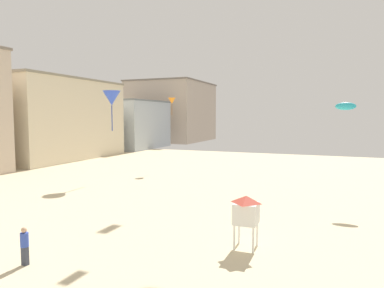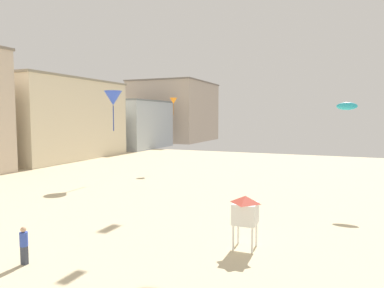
{
  "view_description": "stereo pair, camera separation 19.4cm",
  "coord_description": "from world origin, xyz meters",
  "px_view_note": "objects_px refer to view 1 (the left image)",
  "views": [
    {
      "loc": [
        12.41,
        1.48,
        6.3
      ],
      "look_at": [
        4.66,
        20.6,
        4.63
      ],
      "focal_mm": 32.17,
      "sensor_mm": 36.0,
      "label": 1
    },
    {
      "loc": [
        12.59,
        1.55,
        6.3
      ],
      "look_at": [
        4.66,
        20.6,
        4.63
      ],
      "focal_mm": 32.17,
      "sensor_mm": 36.0,
      "label": 2
    }
  ],
  "objects_px": {
    "kite_flyer": "(25,244)",
    "kite_blue_delta": "(112,98)",
    "lifeguard_stand": "(246,210)",
    "kite_cyan_parafoil": "(346,106)",
    "kite_orange_delta": "(172,101)"
  },
  "relations": [
    {
      "from": "kite_blue_delta",
      "to": "lifeguard_stand",
      "type": "bearing_deg",
      "value": -37.87
    },
    {
      "from": "kite_orange_delta",
      "to": "kite_flyer",
      "type": "bearing_deg",
      "value": -77.59
    },
    {
      "from": "kite_blue_delta",
      "to": "kite_cyan_parafoil",
      "type": "distance_m",
      "value": 21.19
    },
    {
      "from": "kite_cyan_parafoil",
      "to": "kite_flyer",
      "type": "bearing_deg",
      "value": -126.51
    },
    {
      "from": "kite_orange_delta",
      "to": "lifeguard_stand",
      "type": "bearing_deg",
      "value": -56.86
    },
    {
      "from": "kite_cyan_parafoil",
      "to": "kite_orange_delta",
      "type": "bearing_deg",
      "value": 152.36
    },
    {
      "from": "kite_blue_delta",
      "to": "kite_cyan_parafoil",
      "type": "bearing_deg",
      "value": -2.61
    },
    {
      "from": "kite_flyer",
      "to": "lifeguard_stand",
      "type": "xyz_separation_m",
      "value": [
        8.24,
        5.38,
        0.92
      ]
    },
    {
      "from": "kite_flyer",
      "to": "kite_blue_delta",
      "type": "distance_m",
      "value": 21.32
    },
    {
      "from": "lifeguard_stand",
      "to": "kite_cyan_parafoil",
      "type": "height_order",
      "value": "kite_cyan_parafoil"
    },
    {
      "from": "lifeguard_stand",
      "to": "kite_blue_delta",
      "type": "relative_size",
      "value": 0.64
    },
    {
      "from": "lifeguard_stand",
      "to": "kite_cyan_parafoil",
      "type": "xyz_separation_m",
      "value": [
        4.57,
        11.93,
        5.19
      ]
    },
    {
      "from": "kite_blue_delta",
      "to": "kite_orange_delta",
      "type": "relative_size",
      "value": 1.93
    },
    {
      "from": "kite_flyer",
      "to": "kite_orange_delta",
      "type": "xyz_separation_m",
      "value": [
        -5.97,
        27.14,
        7.22
      ]
    },
    {
      "from": "kite_orange_delta",
      "to": "kite_cyan_parafoil",
      "type": "bearing_deg",
      "value": -27.64
    }
  ]
}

